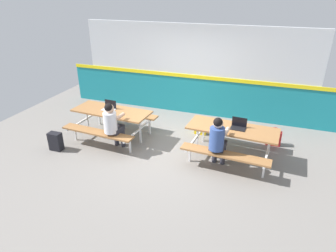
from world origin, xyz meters
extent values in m
cube|color=gray|center=(0.00, 0.00, -0.01)|extent=(10.00, 10.00, 0.02)
cube|color=teal|center=(0.00, 2.30, 0.55)|extent=(8.00, 0.12, 1.10)
cube|color=yellow|center=(0.00, 2.23, 1.15)|extent=(8.00, 0.03, 0.10)
cube|color=silver|center=(0.00, 2.30, 1.90)|extent=(6.72, 0.12, 1.40)
cube|color=#9E6B3D|center=(-1.48, 0.04, 0.72)|extent=(1.97, 0.87, 0.04)
cube|color=#9E6B3D|center=(-1.52, -0.60, 0.43)|extent=(1.85, 0.40, 0.04)
cube|color=#9E6B3D|center=(-1.44, 0.67, 0.43)|extent=(1.85, 0.40, 0.04)
cube|color=white|center=(-2.26, 0.09, 0.35)|extent=(0.04, 0.04, 0.70)
cube|color=white|center=(-2.26, 0.09, 0.39)|extent=(0.14, 1.55, 0.04)
cube|color=white|center=(-2.30, -0.42, 0.21)|extent=(0.04, 0.04, 0.41)
cube|color=white|center=(-2.23, 0.60, 0.21)|extent=(0.04, 0.04, 0.41)
cube|color=white|center=(-0.70, -0.01, 0.35)|extent=(0.04, 0.04, 0.70)
cube|color=white|center=(-0.70, -0.01, 0.39)|extent=(0.14, 1.55, 0.04)
cube|color=white|center=(-0.73, -0.52, 0.21)|extent=(0.04, 0.04, 0.41)
cube|color=white|center=(-0.67, 0.50, 0.21)|extent=(0.04, 0.04, 0.41)
cube|color=#9E6B3D|center=(1.48, 0.04, 0.72)|extent=(1.97, 0.87, 0.04)
cube|color=#9E6B3D|center=(1.44, -0.59, 0.43)|extent=(1.85, 0.40, 0.04)
cube|color=#9E6B3D|center=(1.52, 0.68, 0.43)|extent=(1.85, 0.40, 0.04)
cube|color=white|center=(0.70, 0.09, 0.35)|extent=(0.04, 0.04, 0.70)
cube|color=white|center=(0.70, 0.09, 0.39)|extent=(0.14, 1.55, 0.04)
cube|color=white|center=(0.67, -0.41, 0.21)|extent=(0.04, 0.04, 0.41)
cube|color=white|center=(0.73, 0.60, 0.21)|extent=(0.04, 0.04, 0.41)
cube|color=white|center=(2.26, -0.01, 0.35)|extent=(0.04, 0.04, 0.70)
cube|color=white|center=(2.26, -0.01, 0.39)|extent=(0.14, 1.55, 0.04)
cube|color=white|center=(2.23, -0.51, 0.21)|extent=(0.04, 0.04, 0.41)
cube|color=white|center=(2.30, 0.50, 0.21)|extent=(0.04, 0.04, 0.41)
cylinder|color=#2D2D38|center=(-1.20, -0.29, 0.23)|extent=(0.11, 0.11, 0.45)
cylinder|color=#2D2D38|center=(-1.03, -0.30, 0.23)|extent=(0.11, 0.11, 0.45)
cube|color=#2D2D38|center=(-1.12, -0.45, 0.51)|extent=(0.32, 0.40, 0.12)
cylinder|color=silver|center=(-1.14, -0.62, 0.75)|extent=(0.30, 0.30, 0.48)
cylinder|color=tan|center=(-1.26, -0.41, 0.85)|extent=(0.10, 0.30, 0.08)
cylinder|color=tan|center=(-0.98, -0.43, 0.85)|extent=(0.10, 0.30, 0.08)
sphere|color=tan|center=(-1.13, -0.60, 1.08)|extent=(0.20, 0.20, 0.20)
sphere|color=black|center=(-1.14, -0.63, 1.11)|extent=(0.18, 0.18, 0.18)
cylinder|color=#2D2D38|center=(1.19, -0.25, 0.23)|extent=(0.11, 0.11, 0.45)
cylinder|color=#2D2D38|center=(1.37, -0.26, 0.23)|extent=(0.11, 0.11, 0.45)
cube|color=#2D2D38|center=(1.27, -0.41, 0.51)|extent=(0.32, 0.40, 0.12)
cylinder|color=#334C8C|center=(1.26, -0.58, 0.75)|extent=(0.30, 0.30, 0.48)
cylinder|color=beige|center=(1.13, -0.37, 0.85)|extent=(0.10, 0.30, 0.08)
cylinder|color=beige|center=(1.41, -0.39, 0.85)|extent=(0.10, 0.30, 0.08)
sphere|color=beige|center=(1.26, -0.56, 1.08)|extent=(0.20, 0.20, 0.20)
sphere|color=black|center=(1.25, -0.59, 1.11)|extent=(0.18, 0.18, 0.18)
cube|color=silver|center=(-1.56, 0.04, 0.75)|extent=(0.33, 0.24, 0.01)
cube|color=black|center=(-1.56, 0.15, 0.86)|extent=(0.32, 0.03, 0.21)
cube|color=black|center=(1.59, 0.04, 0.75)|extent=(0.33, 0.24, 0.01)
cube|color=black|center=(1.60, 0.14, 0.86)|extent=(0.32, 0.03, 0.21)
cube|color=black|center=(-2.43, -0.98, 0.22)|extent=(0.30, 0.18, 0.44)
cube|color=black|center=(-2.43, -0.87, 0.15)|extent=(0.21, 0.04, 0.19)
cube|color=maroon|center=(2.38, 0.99, 0.18)|extent=(0.34, 0.14, 0.36)
torus|color=maroon|center=(2.38, 0.99, 0.42)|extent=(0.21, 0.21, 0.02)
cube|color=yellow|center=(0.57, 0.99, 0.22)|extent=(0.30, 0.18, 0.44)
cube|color=yellow|center=(0.57, 1.10, 0.15)|extent=(0.21, 0.04, 0.19)
camera|label=1|loc=(2.07, -5.76, 3.48)|focal=31.22mm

